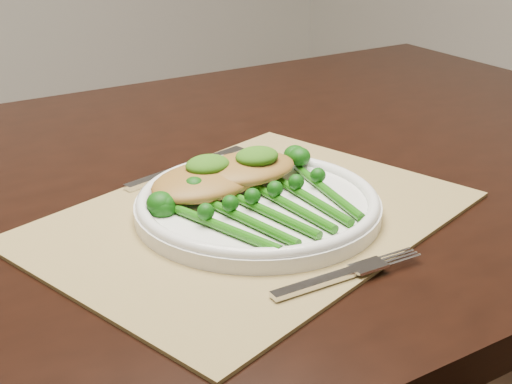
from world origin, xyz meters
TOP-DOWN VIEW (x-y plane):
  - placemat at (-0.01, -0.29)m, footprint 0.52×0.43m
  - dinner_plate at (0.00, -0.29)m, footprint 0.27×0.27m
  - knife at (-0.01, -0.13)m, footprint 0.19×0.05m
  - fork at (0.00, -0.45)m, footprint 0.17×0.03m
  - chicken_fillet_left at (-0.03, -0.24)m, footprint 0.15×0.12m
  - chicken_fillet_right at (0.02, -0.24)m, footprint 0.13×0.09m
  - pesto_dollop_left at (-0.03, -0.23)m, footprint 0.05×0.04m
  - pesto_dollop_right at (0.03, -0.25)m, footprint 0.05×0.04m
  - broccolini_bundle at (0.00, -0.33)m, footprint 0.18×0.20m

SIDE VIEW (x-z plane):
  - placemat at x=-0.01m, z-range 0.75..0.75m
  - knife at x=-0.01m, z-range 0.75..0.76m
  - fork at x=0.00m, z-range 0.76..0.76m
  - dinner_plate at x=0.00m, z-range 0.75..0.78m
  - broccolini_bundle at x=0.00m, z-range 0.76..0.79m
  - chicken_fillet_left at x=-0.03m, z-range 0.77..0.80m
  - chicken_fillet_right at x=0.02m, z-range 0.78..0.80m
  - pesto_dollop_left at x=-0.03m, z-range 0.79..0.81m
  - pesto_dollop_right at x=0.03m, z-range 0.79..0.81m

